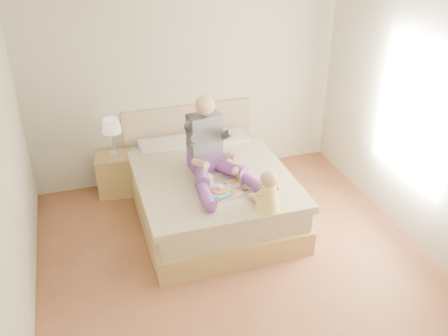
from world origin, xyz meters
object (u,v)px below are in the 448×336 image
object	(u,v)px
bed	(209,189)
adult	(211,153)
nightstand	(115,174)
tray	(227,188)
baby	(268,193)

from	to	relation	value
bed	adult	distance (m)	0.57
nightstand	tray	distance (m)	1.75
bed	nightstand	size ratio (longest dim) A/B	4.09
bed	tray	world-z (taller)	bed
adult	baby	world-z (taller)	adult
nightstand	baby	bearing A→B (deg)	-45.14
tray	baby	bearing A→B (deg)	-70.36
nightstand	tray	world-z (taller)	tray
nightstand	tray	size ratio (longest dim) A/B	1.00
nightstand	adult	bearing A→B (deg)	-35.23
nightstand	adult	size ratio (longest dim) A/B	0.47
adult	nightstand	bearing A→B (deg)	130.16
bed	baby	world-z (taller)	baby
nightstand	baby	size ratio (longest dim) A/B	1.25
nightstand	baby	world-z (taller)	baby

